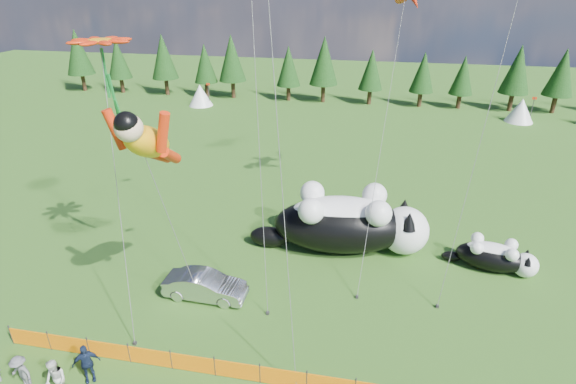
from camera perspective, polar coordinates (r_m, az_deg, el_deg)
name	(u,v)px	position (r m, az deg, el deg)	size (l,w,h in m)	color
ground	(255,330)	(23.09, -4.17, -17.13)	(160.00, 160.00, 0.00)	#0C3409
safety_fence	(237,370)	(20.71, -6.47, -21.59)	(22.06, 0.06, 1.10)	#262626
tree_line	(339,73)	(62.56, 6.55, 14.76)	(90.00, 4.00, 8.00)	black
festival_tents	(425,106)	(58.40, 16.96, 10.43)	(50.00, 3.20, 2.80)	white
cat_large	(349,222)	(28.13, 7.77, -3.83)	(11.20, 4.84, 4.05)	black
cat_small	(496,256)	(29.15, 24.85, -7.40)	(5.27, 2.61, 1.92)	black
car	(205,286)	(24.92, -10.47, -11.63)	(1.55, 4.46, 1.47)	silver
spectator_b	(56,380)	(21.79, -27.39, -20.43)	(0.93, 0.55, 1.91)	silver
spectator_c	(86,363)	(21.96, -24.23, -19.22)	(1.11, 0.57, 1.90)	#15203B
spectator_d	(21,373)	(22.86, -30.79, -19.16)	(1.11, 0.57, 1.72)	#55565A
superhero_kite	(148,142)	(19.67, -17.40, 6.09)	(4.33, 4.67, 11.52)	#F2A40C
flower_kite	(101,45)	(22.95, -22.70, 16.84)	(3.96, 6.61, 13.96)	red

